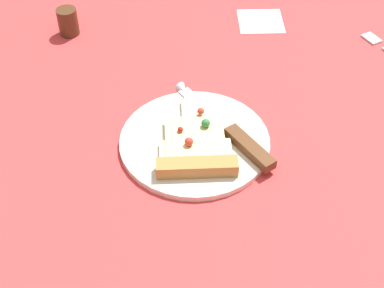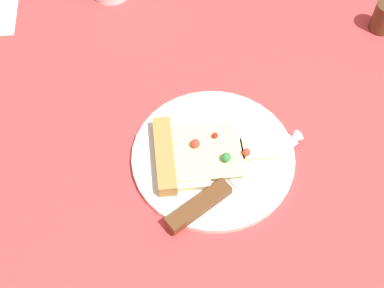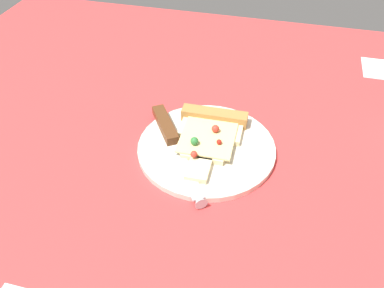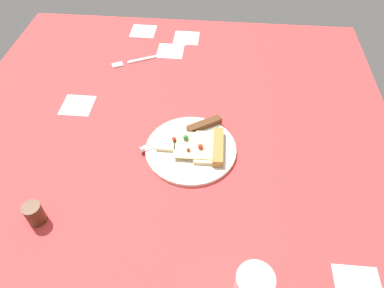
# 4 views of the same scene
# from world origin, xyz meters

# --- Properties ---
(ground_plane) EXTENTS (1.24, 1.24, 0.03)m
(ground_plane) POSITION_xyz_m (-0.00, -0.00, -0.01)
(ground_plane) COLOR #D13838
(ground_plane) RESTS_ON ground
(plate) EXTENTS (0.24, 0.24, 0.01)m
(plate) POSITION_xyz_m (0.06, 0.06, 0.01)
(plate) COLOR silver
(plate) RESTS_ON ground_plane
(pizza_slice) EXTENTS (0.12, 0.18, 0.03)m
(pizza_slice) POSITION_xyz_m (0.06, 0.09, 0.02)
(pizza_slice) COLOR beige
(pizza_slice) RESTS_ON plate
(knife) EXTENTS (0.15, 0.21, 0.02)m
(knife) POSITION_xyz_m (0.00, 0.05, 0.02)
(knife) COLOR silver
(knife) RESTS_ON plate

